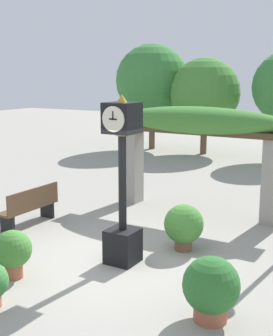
{
  "coord_description": "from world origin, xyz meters",
  "views": [
    {
      "loc": [
        4.51,
        -6.83,
        3.43
      ],
      "look_at": [
        0.13,
        0.6,
        1.7
      ],
      "focal_mm": 50.0,
      "sensor_mm": 36.0,
      "label": 1
    }
  ],
  "objects_px": {
    "potted_plant_far_left": "(211,287)",
    "park_bench": "(30,207)",
    "pedestal_clock": "(122,187)",
    "potted_plant_near_left": "(184,225)",
    "potted_plant_near_right": "(13,251)"
  },
  "relations": [
    {
      "from": "potted_plant_far_left",
      "to": "park_bench",
      "type": "relative_size",
      "value": 0.58
    },
    {
      "from": "potted_plant_near_left",
      "to": "park_bench",
      "type": "relative_size",
      "value": 0.57
    },
    {
      "from": "potted_plant_near_left",
      "to": "potted_plant_near_right",
      "type": "distance_m",
      "value": 3.31
    },
    {
      "from": "potted_plant_near_right",
      "to": "park_bench",
      "type": "relative_size",
      "value": 0.52
    },
    {
      "from": "potted_plant_near_left",
      "to": "park_bench",
      "type": "height_order",
      "value": "potted_plant_near_left"
    },
    {
      "from": "potted_plant_near_right",
      "to": "potted_plant_far_left",
      "type": "xyz_separation_m",
      "value": [
        3.44,
        0.37,
        0.01
      ]
    },
    {
      "from": "pedestal_clock",
      "to": "potted_plant_far_left",
      "type": "relative_size",
      "value": 3.26
    },
    {
      "from": "pedestal_clock",
      "to": "park_bench",
      "type": "relative_size",
      "value": 1.89
    },
    {
      "from": "park_bench",
      "to": "potted_plant_near_right",
      "type": "bearing_deg",
      "value": 37.51
    },
    {
      "from": "pedestal_clock",
      "to": "potted_plant_near_left",
      "type": "height_order",
      "value": "pedestal_clock"
    },
    {
      "from": "potted_plant_far_left",
      "to": "park_bench",
      "type": "distance_m",
      "value": 5.54
    },
    {
      "from": "potted_plant_near_right",
      "to": "pedestal_clock",
      "type": "bearing_deg",
      "value": 50.53
    },
    {
      "from": "potted_plant_near_right",
      "to": "potted_plant_far_left",
      "type": "height_order",
      "value": "potted_plant_far_left"
    },
    {
      "from": "potted_plant_near_right",
      "to": "park_bench",
      "type": "bearing_deg",
      "value": 127.51
    },
    {
      "from": "potted_plant_near_left",
      "to": "potted_plant_near_right",
      "type": "relative_size",
      "value": 1.1
    }
  ]
}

